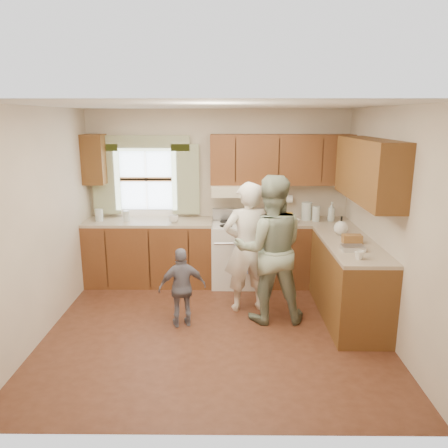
{
  "coord_description": "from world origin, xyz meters",
  "views": [
    {
      "loc": [
        0.14,
        -4.62,
        2.38
      ],
      "look_at": [
        0.1,
        0.4,
        1.15
      ],
      "focal_mm": 35.0,
      "sensor_mm": 36.0,
      "label": 1
    }
  ],
  "objects_px": {
    "woman_left": "(247,247)",
    "woman_right": "(270,249)",
    "stove": "(238,253)",
    "child": "(182,288)"
  },
  "relations": [
    {
      "from": "woman_left",
      "to": "woman_right",
      "type": "relative_size",
      "value": 0.93
    },
    {
      "from": "woman_right",
      "to": "stove",
      "type": "bearing_deg",
      "value": -76.2
    },
    {
      "from": "woman_right",
      "to": "child",
      "type": "relative_size",
      "value": 1.86
    },
    {
      "from": "child",
      "to": "stove",
      "type": "bearing_deg",
      "value": -130.29
    },
    {
      "from": "stove",
      "to": "woman_left",
      "type": "xyz_separation_m",
      "value": [
        0.09,
        -0.89,
        0.35
      ]
    },
    {
      "from": "woman_left",
      "to": "woman_right",
      "type": "bearing_deg",
      "value": 121.57
    },
    {
      "from": "stove",
      "to": "child",
      "type": "relative_size",
      "value": 1.14
    },
    {
      "from": "stove",
      "to": "woman_right",
      "type": "height_order",
      "value": "woman_right"
    },
    {
      "from": "woman_right",
      "to": "child",
      "type": "distance_m",
      "value": 1.11
    },
    {
      "from": "woman_left",
      "to": "child",
      "type": "height_order",
      "value": "woman_left"
    }
  ]
}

